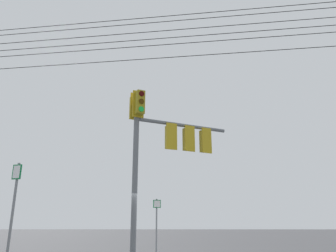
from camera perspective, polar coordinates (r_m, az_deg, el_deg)
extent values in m
cylinder|color=slate|center=(11.20, -6.11, -10.09)|extent=(0.20, 0.20, 5.83)
cylinder|color=slate|center=(12.45, 2.78, 0.11)|extent=(3.60, 1.89, 0.14)
cube|color=olive|center=(12.11, -6.20, 3.40)|extent=(0.40, 0.40, 0.90)
cube|color=#B29319|center=(11.96, -5.92, 3.64)|extent=(0.41, 0.23, 1.04)
cylinder|color=#360503|center=(12.36, -6.42, 4.48)|extent=(0.19, 0.12, 0.20)
cylinder|color=#3C2703|center=(12.25, -6.47, 3.17)|extent=(0.19, 0.12, 0.20)
cylinder|color=green|center=(12.16, -6.51, 1.83)|extent=(0.19, 0.12, 0.20)
cube|color=olive|center=(11.58, -5.18, 4.29)|extent=(0.40, 0.40, 0.90)
cube|color=#B29319|center=(11.73, -5.48, 4.03)|extent=(0.41, 0.23, 1.04)
cylinder|color=#360503|center=(11.54, -4.85, 5.95)|extent=(0.19, 0.12, 0.20)
cylinder|color=#3C2703|center=(11.43, -4.89, 4.55)|extent=(0.19, 0.12, 0.20)
cylinder|color=green|center=(11.33, -4.92, 3.13)|extent=(0.19, 0.12, 0.20)
cube|color=olive|center=(12.04, 0.35, -2.06)|extent=(0.40, 0.40, 0.90)
cube|color=#B29319|center=(11.89, 0.68, -1.88)|extent=(0.42, 0.22, 1.04)
cylinder|color=#360503|center=(12.27, 0.04, -0.87)|extent=(0.19, 0.11, 0.20)
cylinder|color=#3C2703|center=(12.19, 0.04, -2.23)|extent=(0.19, 0.11, 0.20)
cylinder|color=green|center=(12.12, 0.04, -3.61)|extent=(0.19, 0.11, 0.20)
cube|color=olive|center=(12.40, 3.62, -2.44)|extent=(0.41, 0.41, 0.90)
cube|color=#B29319|center=(12.26, 4.03, -2.27)|extent=(0.41, 0.24, 1.04)
cylinder|color=#360503|center=(12.61, 3.21, -1.27)|extent=(0.19, 0.12, 0.20)
cylinder|color=#3C2703|center=(12.54, 3.23, -2.60)|extent=(0.19, 0.12, 0.20)
cylinder|color=green|center=(12.48, 3.25, -3.94)|extent=(0.19, 0.12, 0.20)
cube|color=olive|center=(12.80, 6.70, -2.79)|extent=(0.41, 0.41, 0.90)
cube|color=#B29319|center=(12.67, 7.14, -2.63)|extent=(0.40, 0.25, 1.04)
cylinder|color=#360503|center=(13.00, 6.24, -1.65)|extent=(0.19, 0.12, 0.20)
cylinder|color=#3C2703|center=(12.93, 6.28, -2.94)|extent=(0.19, 0.12, 0.20)
cylinder|color=green|center=(12.87, 6.32, -4.24)|extent=(0.19, 0.12, 0.20)
cylinder|color=slate|center=(9.52, -26.84, -15.55)|extent=(0.07, 0.07, 3.17)
cube|color=#0C7238|center=(9.56, -26.00, -7.59)|extent=(0.27, 0.10, 0.41)
cube|color=white|center=(9.54, -26.05, -7.57)|extent=(0.21, 0.07, 0.35)
cylinder|color=slate|center=(14.89, -2.14, -18.03)|extent=(0.07, 0.07, 2.50)
cube|color=#0C7238|center=(14.85, -2.03, -14.09)|extent=(0.35, 0.19, 0.36)
cube|color=white|center=(14.84, -2.00, -14.09)|extent=(0.29, 0.15, 0.30)
cylinder|color=black|center=(12.40, 0.98, 12.52)|extent=(30.44, 3.89, 0.07)
cylinder|color=black|center=(12.69, 0.97, 14.81)|extent=(30.44, 3.89, 0.07)
cylinder|color=black|center=(12.84, 0.96, 15.94)|extent=(30.44, 3.89, 0.07)
cylinder|color=black|center=(13.02, 0.96, 17.21)|extent=(30.44, 3.89, 0.07)
cylinder|color=black|center=(13.26, 0.95, 18.73)|extent=(30.44, 3.89, 0.07)
cylinder|color=black|center=(13.40, 0.94, 19.61)|extent=(30.44, 3.89, 0.07)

